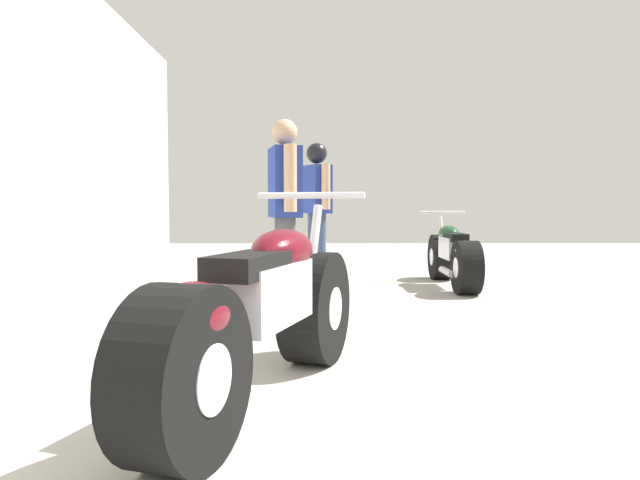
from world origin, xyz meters
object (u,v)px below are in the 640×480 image
object	(u,v)px
mechanic_with_helmet	(317,197)
motorcycle_black_naked	(453,256)
motorcycle_maroon_cruiser	(261,317)
mechanic_in_blue	(285,202)

from	to	relation	value
mechanic_with_helmet	motorcycle_black_naked	bearing A→B (deg)	-34.81
motorcycle_maroon_cruiser	motorcycle_black_naked	world-z (taller)	motorcycle_maroon_cruiser
motorcycle_maroon_cruiser	mechanic_with_helmet	world-z (taller)	mechanic_with_helmet
motorcycle_black_naked	motorcycle_maroon_cruiser	bearing A→B (deg)	-114.50
motorcycle_maroon_cruiser	motorcycle_black_naked	xyz separation A→B (m)	(1.72, 3.78, -0.06)
mechanic_in_blue	mechanic_with_helmet	distance (m)	2.34
mechanic_in_blue	motorcycle_maroon_cruiser	bearing A→B (deg)	-89.61
motorcycle_black_naked	mechanic_with_helmet	bearing A→B (deg)	145.19
motorcycle_black_naked	mechanic_in_blue	world-z (taller)	mechanic_in_blue
motorcycle_maroon_cruiser	mechanic_with_helmet	bearing A→B (deg)	86.85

